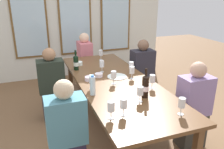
% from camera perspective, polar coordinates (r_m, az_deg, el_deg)
% --- Properties ---
extents(ground_plane, '(12.00, 12.00, 0.00)m').
position_cam_1_polar(ground_plane, '(3.42, 0.64, -13.14)').
color(ground_plane, brown).
extents(back_wall_with_windows, '(4.16, 0.10, 2.90)m').
position_cam_1_polar(back_wall_with_windows, '(5.28, -9.29, 15.17)').
color(back_wall_with_windows, silver).
rests_on(back_wall_with_windows, ground).
extents(dining_table, '(0.96, 2.65, 0.74)m').
position_cam_1_polar(dining_table, '(3.10, 0.68, -2.61)').
color(dining_table, brown).
rests_on(dining_table, ground).
extents(white_plate_0, '(0.27, 0.27, 0.01)m').
position_cam_1_polar(white_plate_0, '(3.21, 1.25, -0.50)').
color(white_plate_0, white).
rests_on(white_plate_0, dining_table).
extents(wine_bottle_0, '(0.08, 0.08, 0.31)m').
position_cam_1_polar(wine_bottle_0, '(3.50, -8.91, 2.94)').
color(wine_bottle_0, black).
rests_on(wine_bottle_0, dining_table).
extents(wine_bottle_1, '(0.08, 0.08, 0.34)m').
position_cam_1_polar(wine_bottle_1, '(2.58, 8.26, -2.88)').
color(wine_bottle_1, black).
rests_on(wine_bottle_1, dining_table).
extents(tasting_bowl_0, '(0.12, 0.12, 0.05)m').
position_cam_1_polar(tasting_bowl_0, '(3.09, -5.68, -0.98)').
color(tasting_bowl_0, white).
rests_on(tasting_bowl_0, dining_table).
extents(tasting_bowl_1, '(0.12, 0.12, 0.05)m').
position_cam_1_polar(tasting_bowl_1, '(3.76, -8.21, 2.74)').
color(tasting_bowl_1, white).
rests_on(tasting_bowl_1, dining_table).
extents(tasting_bowl_2, '(0.11, 0.11, 0.05)m').
position_cam_1_polar(tasting_bowl_2, '(3.21, -3.30, -0.15)').
color(tasting_bowl_2, white).
rests_on(tasting_bowl_2, dining_table).
extents(water_bottle, '(0.06, 0.06, 0.24)m').
position_cam_1_polar(water_bottle, '(2.63, -4.82, -2.74)').
color(water_bottle, white).
rests_on(water_bottle, dining_table).
extents(wine_glass_0, '(0.07, 0.07, 0.17)m').
position_cam_1_polar(wine_glass_0, '(2.47, 7.00, -4.16)').
color(wine_glass_0, white).
rests_on(wine_glass_0, dining_table).
extents(wine_glass_1, '(0.07, 0.07, 0.17)m').
position_cam_1_polar(wine_glass_1, '(2.14, -0.23, -8.12)').
color(wine_glass_1, white).
rests_on(wine_glass_1, dining_table).
extents(wine_glass_2, '(0.07, 0.07, 0.17)m').
position_cam_1_polar(wine_glass_2, '(2.79, -5.08, -1.19)').
color(wine_glass_2, white).
rests_on(wine_glass_2, dining_table).
extents(wine_glass_3, '(0.07, 0.07, 0.17)m').
position_cam_1_polar(wine_glass_3, '(2.92, 0.41, -0.23)').
color(wine_glass_3, white).
rests_on(wine_glass_3, dining_table).
extents(wine_glass_4, '(0.07, 0.07, 0.17)m').
position_cam_1_polar(wine_glass_4, '(2.84, 9.96, -1.19)').
color(wine_glass_4, white).
rests_on(wine_glass_4, dining_table).
extents(wine_glass_5, '(0.07, 0.07, 0.17)m').
position_cam_1_polar(wine_glass_5, '(3.32, 4.81, 2.27)').
color(wine_glass_5, white).
rests_on(wine_glass_5, dining_table).
extents(wine_glass_6, '(0.07, 0.07, 0.17)m').
position_cam_1_polar(wine_glass_6, '(3.99, -2.79, 5.34)').
color(wine_glass_6, white).
rests_on(wine_glass_6, dining_table).
extents(wine_glass_7, '(0.07, 0.07, 0.17)m').
position_cam_1_polar(wine_glass_7, '(3.11, 4.98, 0.97)').
color(wine_glass_7, white).
rests_on(wine_glass_7, dining_table).
extents(wine_glass_8, '(0.07, 0.07, 0.17)m').
position_cam_1_polar(wine_glass_8, '(2.31, 16.89, -6.89)').
color(wine_glass_8, white).
rests_on(wine_glass_8, dining_table).
extents(wine_glass_9, '(0.07, 0.07, 0.17)m').
position_cam_1_polar(wine_glass_9, '(2.19, 2.88, -7.29)').
color(wine_glass_9, white).
rests_on(wine_glass_9, dining_table).
extents(wine_glass_10, '(0.07, 0.07, 0.17)m').
position_cam_1_polar(wine_glass_10, '(3.37, -2.54, 2.60)').
color(wine_glass_10, white).
rests_on(wine_glass_10, dining_table).
extents(seated_person_0, '(0.38, 0.24, 1.11)m').
position_cam_1_polar(seated_person_0, '(2.40, -11.04, -14.43)').
color(seated_person_0, '#2A253D').
rests_on(seated_person_0, ground).
extents(seated_person_1, '(0.38, 0.24, 1.11)m').
position_cam_1_polar(seated_person_1, '(3.00, 19.50, -7.77)').
color(seated_person_1, '#36342C').
rests_on(seated_person_1, ground).
extents(seated_person_2, '(0.38, 0.24, 1.11)m').
position_cam_1_polar(seated_person_2, '(3.56, -14.65, -2.83)').
color(seated_person_2, '#2C252D').
rests_on(seated_person_2, ground).
extents(seated_person_3, '(0.38, 0.24, 1.11)m').
position_cam_1_polar(seated_person_3, '(4.04, 7.43, 0.41)').
color(seated_person_3, '#333A3B').
rests_on(seated_person_3, ground).
extents(seated_person_4, '(0.24, 0.38, 1.11)m').
position_cam_1_polar(seated_person_4, '(4.66, -6.68, 3.11)').
color(seated_person_4, '#342136').
rests_on(seated_person_4, ground).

